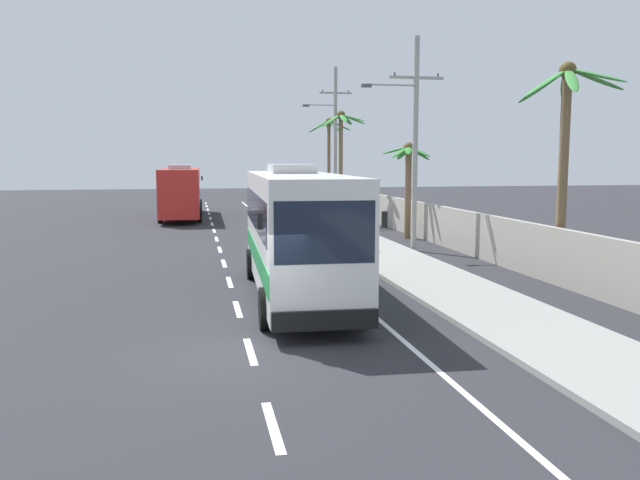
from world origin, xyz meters
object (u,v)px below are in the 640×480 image
(pedestrian_near_kerb, at_px, (358,232))
(palm_fourth, at_px, (408,171))
(palm_nearest, at_px, (341,139))
(coach_bus_foreground, at_px, (296,229))
(motorcycle_beside_bus, at_px, (312,239))
(coach_bus_far_lane, at_px, (181,190))
(palm_second, at_px, (566,130))
(utility_pole_mid, at_px, (413,138))
(palm_third, at_px, (329,143))
(pedestrian_midwalk, at_px, (345,223))
(utility_pole_far, at_px, (334,139))

(pedestrian_near_kerb, xyz_separation_m, palm_fourth, (3.86, 4.77, 2.59))
(palm_nearest, bearing_deg, coach_bus_foreground, -106.30)
(motorcycle_beside_bus, bearing_deg, coach_bus_far_lane, 107.11)
(palm_second, bearing_deg, palm_fourth, 95.55)
(pedestrian_near_kerb, xyz_separation_m, utility_pole_mid, (2.55, 0.27, 4.10))
(palm_third, bearing_deg, pedestrian_midwalk, -99.60)
(pedestrian_midwalk, bearing_deg, coach_bus_far_lane, 96.65)
(coach_bus_foreground, xyz_separation_m, palm_second, (9.14, 0.70, 3.01))
(palm_third, bearing_deg, motorcycle_beside_bus, -103.57)
(palm_fourth, bearing_deg, utility_pole_mid, -106.24)
(motorcycle_beside_bus, xyz_separation_m, palm_fourth, (5.88, 4.48, 2.89))
(palm_second, xyz_separation_m, palm_third, (-1.41, 31.50, 0.30))
(pedestrian_midwalk, relative_size, palm_fourth, 0.32)
(utility_pole_far, xyz_separation_m, palm_second, (2.38, -24.99, -0.46))
(pedestrian_midwalk, distance_m, utility_pole_mid, 5.69)
(utility_pole_mid, xyz_separation_m, palm_fourth, (1.31, 4.49, -1.51))
(coach_bus_far_lane, relative_size, palm_second, 1.71)
(coach_bus_foreground, height_order, utility_pole_far, utility_pole_far)
(palm_fourth, bearing_deg, palm_second, -84.45)
(motorcycle_beside_bus, relative_size, utility_pole_far, 0.19)
(coach_bus_foreground, xyz_separation_m, pedestrian_midwalk, (4.30, 11.87, -1.08))
(motorcycle_beside_bus, bearing_deg, pedestrian_midwalk, 55.11)
(utility_pole_mid, distance_m, utility_pole_far, 17.05)
(pedestrian_near_kerb, height_order, palm_third, palm_third)
(palm_nearest, bearing_deg, palm_second, -82.14)
(palm_second, bearing_deg, utility_pole_mid, 107.59)
(coach_bus_far_lane, height_order, utility_pole_far, utility_pole_far)
(motorcycle_beside_bus, xyz_separation_m, utility_pole_far, (4.71, 17.04, 4.89))
(coach_bus_foreground, xyz_separation_m, palm_fourth, (7.93, 13.14, 1.48))
(pedestrian_midwalk, height_order, utility_pole_mid, utility_pole_mid)
(motorcycle_beside_bus, bearing_deg, palm_fourth, 37.32)
(coach_bus_foreground, relative_size, palm_third, 1.46)
(palm_third, bearing_deg, pedestrian_near_kerb, -98.72)
(pedestrian_near_kerb, relative_size, palm_nearest, 0.22)
(motorcycle_beside_bus, xyz_separation_m, palm_nearest, (4.22, 12.81, 4.74))
(motorcycle_beside_bus, bearing_deg, palm_second, -48.26)
(coach_bus_far_lane, distance_m, palm_nearest, 12.41)
(pedestrian_midwalk, relative_size, palm_nearest, 0.22)
(palm_nearest, relative_size, palm_fourth, 1.44)
(pedestrian_near_kerb, bearing_deg, motorcycle_beside_bus, -107.77)
(palm_second, bearing_deg, coach_bus_foreground, -175.59)
(motorcycle_beside_bus, bearing_deg, utility_pole_far, 74.55)
(motorcycle_beside_bus, xyz_separation_m, palm_second, (7.09, -7.95, 4.43))
(pedestrian_midwalk, bearing_deg, pedestrian_near_kerb, -113.96)
(utility_pole_far, bearing_deg, palm_fourth, -84.67)
(pedestrian_midwalk, xyz_separation_m, palm_third, (3.44, 20.33, 4.39))
(coach_bus_foreground, height_order, palm_nearest, palm_nearest)
(coach_bus_foreground, bearing_deg, utility_pole_mid, 52.53)
(pedestrian_near_kerb, bearing_deg, palm_nearest, 160.63)
(coach_bus_foreground, bearing_deg, coach_bus_far_lane, 97.87)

